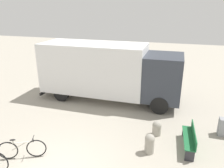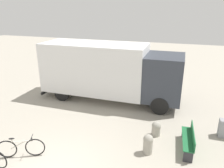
{
  "view_description": "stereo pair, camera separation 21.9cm",
  "coord_description": "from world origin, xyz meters",
  "views": [
    {
      "loc": [
        3.72,
        -5.02,
        5.45
      ],
      "look_at": [
        0.77,
        4.75,
        1.79
      ],
      "focal_mm": 35.0,
      "sensor_mm": 36.0,
      "label": 1
    },
    {
      "loc": [
        3.93,
        -4.95,
        5.45
      ],
      "look_at": [
        0.77,
        4.75,
        1.79
      ],
      "focal_mm": 35.0,
      "sensor_mm": 36.0,
      "label": 2
    }
  ],
  "objects": [
    {
      "name": "delivery_truck",
      "position": [
        -0.16,
        6.87,
        1.86
      ],
      "size": [
        8.32,
        2.56,
        3.39
      ],
      "rotation": [
        0.0,
        0.0,
        0.0
      ],
      "color": "white",
      "rests_on": "ground"
    },
    {
      "name": "park_bench",
      "position": [
        4.56,
        3.07,
        0.48
      ],
      "size": [
        0.49,
        1.84,
        0.84
      ],
      "rotation": [
        0.0,
        0.0,
        1.62
      ],
      "color": "#1E6638",
      "rests_on": "ground"
    },
    {
      "name": "bicycle_middle",
      "position": [
        -1.5,
        0.58,
        0.39
      ],
      "size": [
        1.64,
        0.77,
        0.84
      ],
      "rotation": [
        0.0,
        0.0,
        0.42
      ],
      "color": "black",
      "rests_on": "ground"
    },
    {
      "name": "bollard_near_bench",
      "position": [
        3.04,
        2.28,
        0.44
      ],
      "size": [
        0.39,
        0.39,
        0.82
      ],
      "color": "#9E998C",
      "rests_on": "ground"
    },
    {
      "name": "bollard_far_bench",
      "position": [
        3.18,
        3.64,
        0.35
      ],
      "size": [
        0.4,
        0.4,
        0.67
      ],
      "color": "#9E998C",
      "rests_on": "ground"
    }
  ]
}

